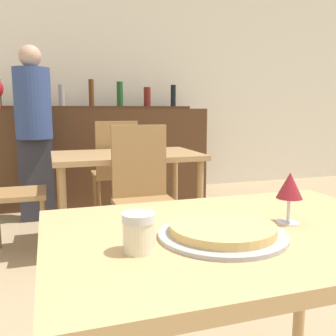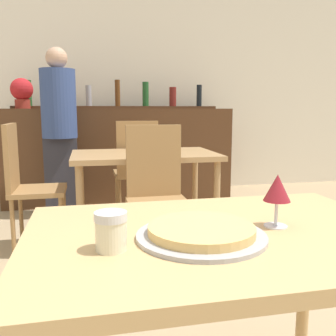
{
  "view_description": "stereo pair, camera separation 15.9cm",
  "coord_description": "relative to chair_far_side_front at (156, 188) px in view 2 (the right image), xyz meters",
  "views": [
    {
      "loc": [
        -0.52,
        -0.95,
        1.08
      ],
      "look_at": [
        -0.04,
        0.55,
        0.83
      ],
      "focal_mm": 40.0,
      "sensor_mm": 36.0,
      "label": 1
    },
    {
      "loc": [
        -0.37,
        -0.99,
        1.08
      ],
      "look_at": [
        -0.04,
        0.55,
        0.83
      ],
      "focal_mm": 40.0,
      "sensor_mm": 36.0,
      "label": 2
    }
  ],
  "objects": [
    {
      "name": "dining_table_near",
      "position": [
        -0.07,
        -1.44,
        0.09
      ],
      "size": [
        1.12,
        0.77,
        0.73
      ],
      "color": "tan",
      "rests_on": "ground_plane"
    },
    {
      "name": "wine_glass",
      "position": [
        0.1,
        -1.44,
        0.29
      ],
      "size": [
        0.08,
        0.08,
        0.16
      ],
      "color": "silver",
      "rests_on": "dining_table_near"
    },
    {
      "name": "wall_back",
      "position": [
        -0.07,
        2.51,
        0.84
      ],
      "size": [
        8.0,
        0.05,
        2.8
      ],
      "color": "silver",
      "rests_on": "ground_plane"
    },
    {
      "name": "pizza_tray",
      "position": [
        -0.15,
        -1.49,
        0.19
      ],
      "size": [
        0.36,
        0.36,
        0.04
      ],
      "color": "#A3A3A8",
      "rests_on": "dining_table_near"
    },
    {
      "name": "bar_counter",
      "position": [
        -0.07,
        2.01,
        -0.01
      ],
      "size": [
        2.6,
        0.56,
        1.08
      ],
      "color": "#4C2D19",
      "rests_on": "ground_plane"
    },
    {
      "name": "cheese_shaker",
      "position": [
        -0.39,
        -1.53,
        0.23
      ],
      "size": [
        0.08,
        0.08,
        0.1
      ],
      "color": "beige",
      "rests_on": "dining_table_near"
    },
    {
      "name": "potted_plant",
      "position": [
        -1.12,
        1.96,
        0.71
      ],
      "size": [
        0.24,
        0.24,
        0.33
      ],
      "color": "maroon",
      "rests_on": "bar_counter"
    },
    {
      "name": "chair_far_side_left",
      "position": [
        -0.91,
        0.52,
        0.0
      ],
      "size": [
        0.4,
        0.4,
        0.97
      ],
      "rotation": [
        0.0,
        0.0,
        1.57
      ],
      "color": "olive",
      "rests_on": "ground_plane"
    },
    {
      "name": "bar_back_shelf",
      "position": [
        -0.09,
        2.15,
        0.6
      ],
      "size": [
        2.39,
        0.24,
        0.34
      ],
      "color": "#4C2D19",
      "rests_on": "bar_counter"
    },
    {
      "name": "chair_far_side_front",
      "position": [
        0.0,
        0.0,
        0.0
      ],
      "size": [
        0.4,
        0.4,
        0.97
      ],
      "color": "olive",
      "rests_on": "ground_plane"
    },
    {
      "name": "dining_table_far",
      "position": [
        -0.0,
        0.52,
        0.09
      ],
      "size": [
        1.14,
        0.72,
        0.73
      ],
      "color": "#A87F51",
      "rests_on": "ground_plane"
    },
    {
      "name": "chair_far_side_back",
      "position": [
        -0.0,
        1.04,
        0.0
      ],
      "size": [
        0.4,
        0.4,
        0.97
      ],
      "rotation": [
        0.0,
        0.0,
        3.14
      ],
      "color": "olive",
      "rests_on": "ground_plane"
    },
    {
      "name": "person_standing",
      "position": [
        -0.71,
        1.43,
        0.35
      ],
      "size": [
        0.34,
        0.34,
        1.67
      ],
      "color": "#2D2D38",
      "rests_on": "ground_plane"
    }
  ]
}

